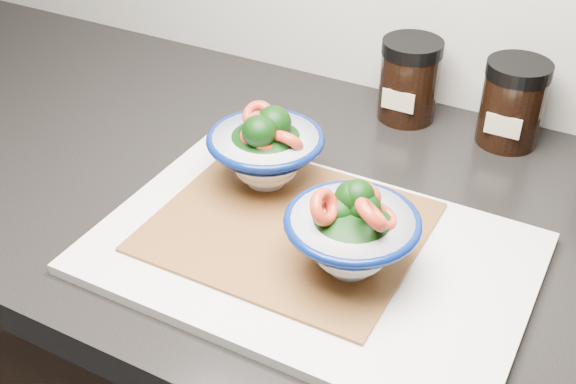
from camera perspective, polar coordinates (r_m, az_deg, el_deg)
The scene contains 7 objects.
countertop at distance 0.82m, azimuth 12.81°, elevation -5.12°, with size 3.50×0.60×0.04m, color black.
cutting_board at distance 0.76m, azimuth 1.78°, elevation -4.86°, with size 0.45×0.30×0.01m, color silver.
bamboo_mat at distance 0.78m, azimuth 0.00°, elevation -2.74°, with size 0.28×0.24×0.00m, color brown.
bowl_left at distance 0.83m, azimuth -1.78°, elevation 3.38°, with size 0.14×0.14×0.10m.
bowl_right at distance 0.71m, azimuth 5.07°, elevation -3.17°, with size 0.13×0.13×0.11m.
spice_jar_a at distance 1.00m, azimuth 9.56°, elevation 8.73°, with size 0.08×0.08×0.11m.
spice_jar_b at distance 0.97m, azimuth 17.32°, elevation 6.72°, with size 0.08×0.08×0.11m.
Camera 1 is at (0.13, 0.83, 1.40)m, focal length 45.00 mm.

